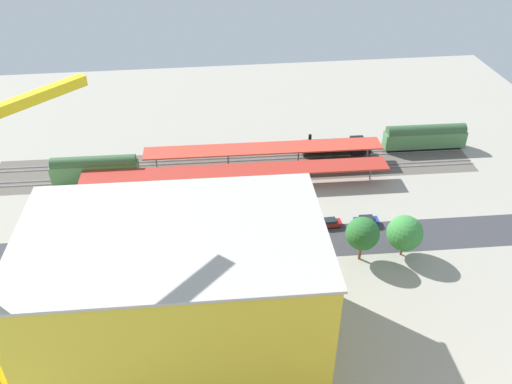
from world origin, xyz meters
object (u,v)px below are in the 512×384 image
Objects in this scene: parked_car_2 at (297,228)px; traffic_light at (133,249)px; street_tree_2 at (405,233)px; parked_car_1 at (328,223)px; freight_coach_far at (95,169)px; street_tree_3 at (281,236)px; parked_car_3 at (261,229)px; platform_canopy_near at (237,171)px; locomotive at (337,147)px; passenger_coach at (425,136)px; construction_building at (178,292)px; box_truck_0 at (204,258)px; street_tree_1 at (363,234)px; platform_canopy_far at (264,148)px; box_truck_1 at (208,255)px; street_tree_4 at (190,246)px; parked_car_0 at (366,221)px; street_tree_5 at (77,256)px; street_tree_0 at (107,257)px.

traffic_light is at bearing 14.19° from parked_car_2.
parked_car_1 is at bearing -40.97° from street_tree_2.
street_tree_3 is at bearing 140.06° from freight_coach_far.
parked_car_2 and parked_car_3 have the same top height.
locomotive is at bearing -155.64° from platform_canopy_near.
passenger_coach is at bearing -180.00° from locomotive.
street_tree_3 reaches higher than parked_car_2.
box_truck_0 is at bearing -101.48° from construction_building.
freight_coach_far is at bearing 4.59° from passenger_coach.
street_tree_1 is (4.77, 35.78, 3.67)m from locomotive.
platform_canopy_far is 5.63× the size of box_truck_1.
locomotive is at bearing -133.35° from street_tree_4.
street_tree_5 is at bearing 9.00° from parked_car_0.
box_truck_0 is at bearing -151.18° from street_tree_4.
street_tree_0 is 0.93× the size of street_tree_5.
box_truck_0 is at bearing -175.85° from street_tree_0.
platform_canopy_near is 13.48× the size of parked_car_2.
passenger_coach reaches higher than parked_car_2.
locomotive is at bearing -117.55° from parked_car_2.
parked_car_1 is 0.58× the size of street_tree_1.
parked_car_0 is 46.87m from street_tree_0.
platform_canopy_far is at bearing -92.06° from street_tree_3.
street_tree_1 is at bearing 177.57° from traffic_light.
street_tree_2 is (-55.41, 29.67, 1.45)m from freight_coach_far.
platform_canopy_far is at bearing -114.41° from box_truck_0.
locomotive reaches higher than parked_car_1.
locomotive is at bearing -132.44° from box_truck_0.
parked_car_3 is 0.69× the size of street_tree_5.
parked_car_2 is 19.27m from street_tree_2.
street_tree_4 is at bearing 177.44° from street_tree_5.
passenger_coach is at bearing -147.29° from parked_car_3.
platform_canopy_near is 31.45m from street_tree_1.
street_tree_5 is 8.96m from traffic_light.
platform_canopy_near is at bearing 49.35° from platform_canopy_far.
box_truck_1 is (6.91, 22.98, -2.05)m from platform_canopy_near.
street_tree_2 is at bearing 63.37° from passenger_coach.
street_tree_2 reaches higher than parked_car_3.
street_tree_2 is (-34.04, 1.31, 3.13)m from box_truck_0.
parked_car_3 is 0.56× the size of street_tree_1.
street_tree_0 is at bearing 27.71° from passenger_coach.
traffic_light reaches higher than parked_car_3.
freight_coach_far is 3.72× the size of parked_car_1.
platform_canopy_near is 26.54m from street_tree_4.
platform_canopy_far is 11.24× the size of parked_car_0.
passenger_coach is at bearing -154.40° from street_tree_5.
freight_coach_far is at bearing -56.87° from street_tree_4.
parked_car_1 is 0.52× the size of box_truck_1.
traffic_light is (18.96, 23.43, 0.87)m from platform_canopy_near.
platform_canopy_near is at bearing -43.16° from street_tree_2.
parked_car_0 is 0.61× the size of street_tree_4.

